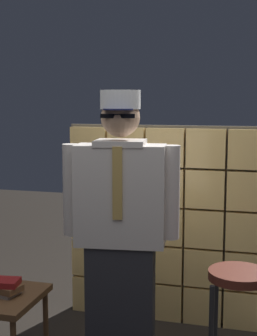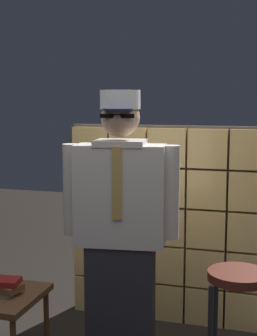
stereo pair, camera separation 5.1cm
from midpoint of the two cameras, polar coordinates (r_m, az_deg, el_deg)
glass_block_wall at (r=3.85m, az=4.82°, el=-6.68°), size 1.55×0.10×1.55m
standing_person at (r=3.01m, az=-0.44°, el=-7.46°), size 0.71×0.33×1.78m
bar_stool at (r=2.92m, az=12.98°, el=-15.30°), size 0.34×0.34×0.78m
book_stack at (r=3.30m, az=-13.86°, el=-13.09°), size 0.26×0.19×0.10m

